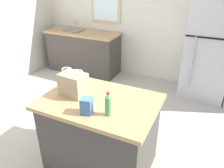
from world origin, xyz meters
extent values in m
plane|color=#ADA89E|center=(0.00, 0.00, 0.00)|extent=(6.14, 6.14, 0.00)
cube|color=silver|center=(0.00, 2.30, 1.37)|extent=(5.12, 0.10, 2.74)
cube|color=#CCB78C|center=(-1.08, 2.25, 1.37)|extent=(0.68, 0.04, 0.60)
cube|color=white|center=(-1.08, 2.23, 1.37)|extent=(0.56, 0.02, 0.48)
cube|color=#423D38|center=(0.17, -0.40, 0.43)|extent=(1.13, 0.78, 0.85)
cube|color=tan|center=(0.17, -0.40, 0.87)|extent=(1.21, 0.86, 0.04)
cube|color=#B7B7BC|center=(1.06, 1.89, 0.94)|extent=(0.76, 0.66, 1.88)
cube|color=black|center=(1.06, 1.56, 1.17)|extent=(0.75, 0.01, 0.02)
cylinder|color=#B7B7BC|center=(0.85, 1.53, 0.75)|extent=(0.02, 0.02, 0.85)
cube|color=#423D38|center=(-1.50, 1.92, 0.43)|extent=(1.57, 0.60, 0.87)
cube|color=tan|center=(-1.50, 1.92, 0.89)|extent=(1.61, 0.64, 0.04)
cube|color=slate|center=(-1.73, 1.92, 0.86)|extent=(0.40, 0.32, 0.14)
cylinder|color=#B7B7BC|center=(-1.73, 2.06, 1.00)|extent=(0.03, 0.03, 0.18)
cylinder|color=#B7B7BC|center=(-1.73, 1.99, 1.08)|extent=(0.02, 0.14, 0.02)
cube|color=tan|center=(-0.14, -0.40, 1.02)|extent=(0.30, 0.22, 0.24)
torus|color=white|center=(-0.21, -0.40, 1.18)|extent=(0.11, 0.11, 0.01)
torus|color=white|center=(-0.07, -0.40, 1.18)|extent=(0.11, 0.11, 0.01)
cube|color=#4775B7|center=(0.18, -0.65, 0.97)|extent=(0.12, 0.13, 0.16)
cylinder|color=#4C9956|center=(0.37, -0.59, 0.99)|extent=(0.06, 0.06, 0.19)
cone|color=#4C9956|center=(0.37, -0.59, 1.10)|extent=(0.05, 0.05, 0.03)
cylinder|color=red|center=(0.37, -0.59, 1.12)|extent=(0.03, 0.03, 0.02)
camera|label=1|loc=(1.15, -2.15, 2.11)|focal=36.09mm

